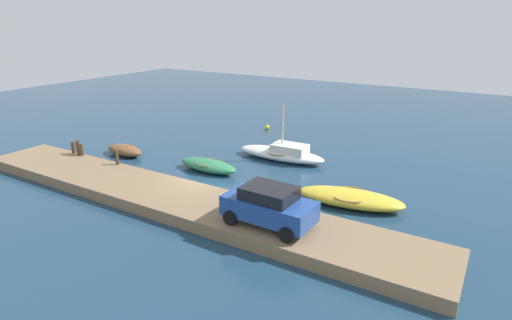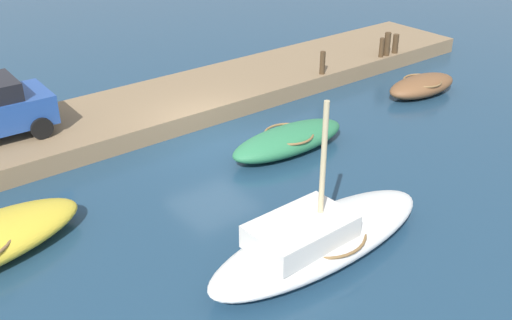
% 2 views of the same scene
% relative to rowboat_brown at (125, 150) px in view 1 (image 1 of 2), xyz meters
% --- Properties ---
extents(ground_plane, '(84.00, 84.00, 0.00)m').
position_rel_rowboat_brown_xyz_m(ground_plane, '(8.13, -1.75, -0.37)').
color(ground_plane, navy).
extents(dock_platform, '(26.77, 3.66, 0.60)m').
position_rel_rowboat_brown_xyz_m(dock_platform, '(8.13, -4.28, -0.07)').
color(dock_platform, '#846B4C').
rests_on(dock_platform, ground_plane).
extents(rowboat_brown, '(3.11, 1.48, 0.72)m').
position_rel_rowboat_brown_xyz_m(rowboat_brown, '(0.00, 0.00, 0.00)').
color(rowboat_brown, brown).
rests_on(rowboat_brown, ground_plane).
extents(rowboat_green, '(4.00, 1.51, 0.75)m').
position_rel_rowboat_brown_xyz_m(rowboat_green, '(6.81, 0.45, 0.01)').
color(rowboat_green, '#2D7A4C').
rests_on(rowboat_green, ground_plane).
extents(sailboat_white, '(6.11, 2.06, 3.71)m').
position_rel_rowboat_brown_xyz_m(sailboat_white, '(9.66, 4.74, 0.10)').
color(sailboat_white, white).
rests_on(sailboat_white, ground_plane).
extents(motorboat_yellow, '(5.53, 2.68, 0.76)m').
position_rel_rowboat_brown_xyz_m(motorboat_yellow, '(15.87, 0.25, 0.02)').
color(motorboat_yellow, gold).
rests_on(motorboat_yellow, ground_plane).
extents(mooring_post_west, '(0.24, 0.24, 0.77)m').
position_rel_rowboat_brown_xyz_m(mooring_post_west, '(-1.63, -2.70, 0.62)').
color(mooring_post_west, '#47331E').
rests_on(mooring_post_west, dock_platform).
extents(mooring_post_mid_west, '(0.25, 0.25, 0.93)m').
position_rel_rowboat_brown_xyz_m(mooring_post_mid_west, '(-1.12, -2.70, 0.70)').
color(mooring_post_mid_west, '#47331E').
rests_on(mooring_post_mid_west, dock_platform).
extents(mooring_post_mid_east, '(0.19, 0.19, 0.77)m').
position_rel_rowboat_brown_xyz_m(mooring_post_mid_east, '(-0.80, -2.70, 0.62)').
color(mooring_post_mid_east, '#47331E').
rests_on(mooring_post_mid_east, dock_platform).
extents(mooring_post_east, '(0.20, 0.20, 0.85)m').
position_rel_rowboat_brown_xyz_m(mooring_post_east, '(2.45, -2.70, 0.66)').
color(mooring_post_east, '#47331E').
rests_on(mooring_post_east, dock_platform).
extents(parked_car, '(3.92, 2.12, 1.71)m').
position_rel_rowboat_brown_xyz_m(parked_car, '(13.96, -4.65, 1.12)').
color(parked_car, '#234793').
rests_on(parked_car, dock_platform).
extents(marker_buoy, '(0.40, 0.40, 0.40)m').
position_rel_rowboat_brown_xyz_m(marker_buoy, '(4.91, 11.05, -0.17)').
color(marker_buoy, yellow).
rests_on(marker_buoy, ground_plane).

